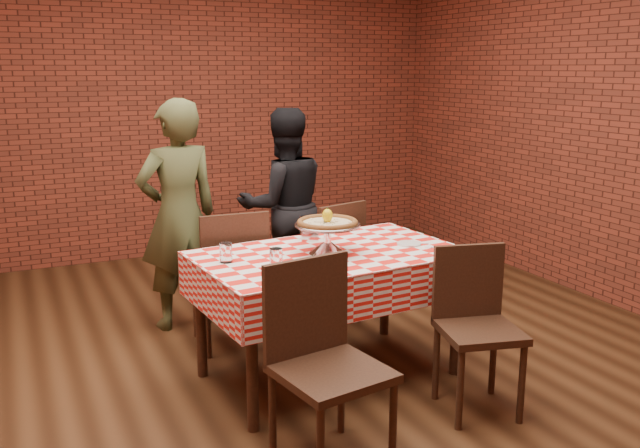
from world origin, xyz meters
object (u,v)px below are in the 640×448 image
Objects in this scene: water_glass_right at (226,253)px; water_glass_left at (276,259)px; chair_far_right at (325,261)px; chair_far_left at (229,277)px; diner_olive at (179,215)px; diner_black at (284,206)px; chair_near_left at (332,369)px; condiment_caddy at (309,228)px; chair_near_right at (480,334)px; pizza at (327,223)px; table at (329,315)px; pizza_stand at (327,239)px.

water_glass_left is at bearing -47.66° from water_glass_right.
chair_far_right reaches higher than water_glass_right.
diner_olive is (-0.20, 0.46, 0.34)m from chair_far_left.
chair_near_left is at bearing 78.47° from diner_black.
condiment_caddy is at bearing 81.16° from diner_black.
water_glass_right is 1.42m from chair_near_right.
condiment_caddy is at bearing 84.96° from pizza.
pizza is 1.32m from diner_olive.
table is 0.93× the size of diner_olive.
diner_olive reaches higher than diner_black.
pizza_stand is 3.51× the size of water_glass_left.
table is at bearing -5.00° from water_glass_right.
table is 10.08× the size of condiment_caddy.
condiment_caddy is 1.14m from diner_black.
pizza reaches higher than water_glass_right.
water_glass_right is 0.12× the size of chair_far_right.
pizza reaches higher than chair_near_left.
chair_near_right is at bearing 80.81° from chair_far_right.
condiment_caddy is 0.09× the size of diner_olive.
water_glass_left is 0.76m from chair_near_left.
chair_far_right is at bearing 65.41° from pizza_stand.
chair_far_left is at bearing 116.99° from pizza_stand.
water_glass_right is at bearing 75.22° from chair_far_left.
water_glass_left is at bearing 71.94° from diner_black.
water_glass_left is 0.07× the size of diner_black.
chair_far_right is 0.66m from diner_black.
chair_far_right is at bearing 56.17° from chair_near_left.
water_glass_right is 0.74× the size of condiment_caddy.
diner_black is at bearing -131.16° from chair_far_left.
diner_black reaches higher than chair_far_right.
water_glass_left is (-0.39, -0.17, 0.44)m from table.
water_glass_right is at bearing 175.00° from table.
chair_near_left is (0.21, -0.90, -0.34)m from water_glass_right.
diner_olive is at bearing 134.08° from chair_near_right.
chair_near_left is at bearing -93.35° from condiment_caddy.
diner_olive is at bearing 98.29° from water_glass_left.
condiment_caddy is 1.22m from chair_near_right.
diner_black is at bearing 77.89° from pizza.
diner_olive reaches higher than chair_near_right.
chair_far_left is at bearing -6.78° from chair_far_right.
chair_near_right is 2.17m from diner_black.
condiment_caddy is (0.61, 0.26, 0.02)m from water_glass_right.
diner_olive is (-0.60, 0.86, -0.03)m from condiment_caddy.
chair_far_left is at bearing 118.29° from table.
chair_near_left is at bearing -114.19° from pizza.
chair_far_left is (-0.39, 0.72, 0.08)m from table.
pizza_stand is at bearing -6.02° from water_glass_right.
water_glass_left is 0.30m from water_glass_right.
chair_near_left is 0.93m from chair_near_right.
pizza is 0.23× the size of diner_black.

